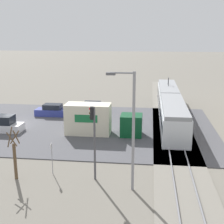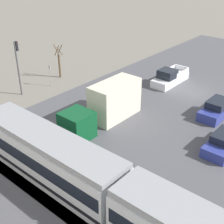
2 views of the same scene
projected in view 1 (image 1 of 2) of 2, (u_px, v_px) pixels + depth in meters
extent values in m
plane|color=slate|center=(18.00, 124.00, 38.23)|extent=(320.00, 320.00, 0.00)
cube|color=#4C4C51|center=(18.00, 124.00, 38.22)|extent=(20.65, 47.23, 0.08)
cube|color=gray|center=(172.00, 130.00, 35.99)|extent=(72.71, 4.40, 0.08)
cube|color=gray|center=(166.00, 128.00, 36.05)|extent=(71.25, 0.10, 0.14)
cube|color=gray|center=(178.00, 129.00, 35.88)|extent=(71.25, 0.10, 0.14)
cube|color=silver|center=(168.00, 97.00, 46.87)|extent=(12.01, 2.77, 2.82)
cube|color=black|center=(168.00, 95.00, 46.79)|extent=(11.65, 2.80, 0.94)
cube|color=black|center=(167.00, 103.00, 47.09)|extent=(11.89, 2.81, 0.27)
cube|color=gray|center=(168.00, 87.00, 46.48)|extent=(12.01, 2.55, 0.40)
cube|color=silver|center=(173.00, 119.00, 34.98)|extent=(12.01, 2.77, 2.82)
cube|color=black|center=(173.00, 116.00, 34.90)|extent=(11.65, 2.80, 0.94)
cube|color=black|center=(173.00, 126.00, 35.19)|extent=(11.89, 2.81, 0.27)
cube|color=gray|center=(174.00, 105.00, 34.58)|extent=(12.01, 2.55, 0.40)
cylinder|color=#2D2D33|center=(168.00, 81.00, 46.73)|extent=(0.66, 0.07, 1.15)
cylinder|color=#2D2D33|center=(169.00, 82.00, 45.86)|extent=(0.66, 0.07, 1.15)
cube|color=#2D2D33|center=(169.00, 78.00, 46.16)|extent=(1.10, 0.08, 0.06)
cube|color=#0C4723|center=(131.00, 125.00, 33.63)|extent=(2.31, 2.30, 2.27)
cube|color=beige|center=(88.00, 119.00, 34.06)|extent=(2.31, 4.88, 3.34)
cube|color=#196B38|center=(86.00, 119.00, 32.86)|extent=(0.02, 2.44, 0.84)
cube|color=silver|center=(0.00, 127.00, 35.30)|extent=(1.93, 5.28, 0.87)
cube|color=black|center=(5.00, 120.00, 34.99)|extent=(1.77, 1.80, 0.94)
cube|color=navy|center=(92.00, 109.00, 43.98)|extent=(1.86, 4.44, 0.82)
cube|color=black|center=(92.00, 104.00, 43.81)|extent=(1.60, 2.31, 0.60)
cube|color=navy|center=(53.00, 112.00, 41.91)|extent=(1.84, 4.56, 0.90)
cube|color=black|center=(53.00, 107.00, 41.72)|extent=(1.58, 2.37, 0.66)
cylinder|color=#47474C|center=(95.00, 144.00, 23.13)|extent=(0.16, 0.16, 5.70)
cube|color=black|center=(92.00, 113.00, 22.57)|extent=(0.28, 0.22, 0.95)
sphere|color=red|center=(90.00, 109.00, 22.51)|extent=(0.18, 0.18, 0.18)
sphere|color=#3C2C06|center=(90.00, 113.00, 22.59)|extent=(0.18, 0.18, 0.18)
sphere|color=black|center=(90.00, 117.00, 22.67)|extent=(0.18, 0.18, 0.18)
cylinder|color=brown|center=(15.00, 162.00, 23.55)|extent=(0.24, 0.24, 2.83)
cylinder|color=brown|center=(12.00, 139.00, 22.86)|extent=(0.09, 0.80, 1.10)
cylinder|color=brown|center=(16.00, 137.00, 23.04)|extent=(0.97, 0.09, 1.33)
cylinder|color=brown|center=(15.00, 137.00, 23.34)|extent=(0.09, 0.80, 1.10)
cylinder|color=brown|center=(10.00, 137.00, 23.10)|extent=(0.97, 0.09, 1.33)
cylinder|color=gray|center=(133.00, 133.00, 21.23)|extent=(0.20, 0.20, 8.44)
cylinder|color=gray|center=(122.00, 73.00, 20.32)|extent=(0.12, 1.60, 0.12)
cube|color=#515156|center=(111.00, 74.00, 20.42)|extent=(0.36, 0.60, 0.18)
cylinder|color=gray|center=(52.00, 159.00, 24.47)|extent=(0.06, 0.06, 2.54)
cube|color=white|center=(51.00, 146.00, 24.22)|extent=(0.32, 0.02, 0.44)
cube|color=red|center=(51.00, 146.00, 24.22)|extent=(0.31, 0.01, 0.10)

